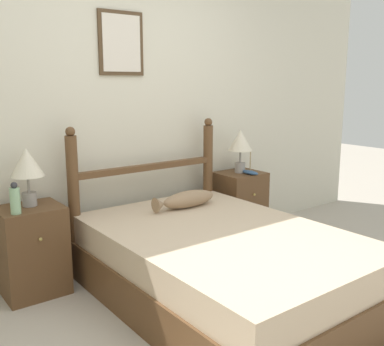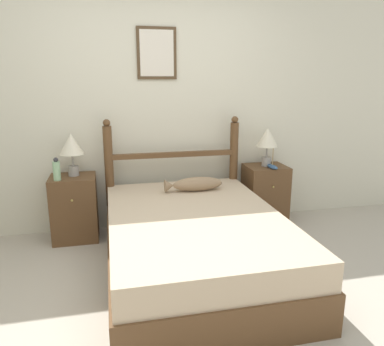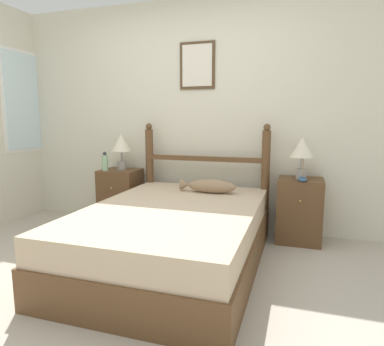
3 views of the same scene
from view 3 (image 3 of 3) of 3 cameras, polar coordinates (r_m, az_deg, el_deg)
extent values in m
plane|color=#B7AD9E|center=(2.70, -12.44, -18.63)|extent=(16.00, 16.00, 0.00)
cube|color=beige|center=(3.98, -0.35, 9.50)|extent=(6.40, 0.06, 2.55)
cube|color=#4C3823|center=(3.95, 0.89, 17.47)|extent=(0.40, 0.02, 0.51)
cube|color=silver|center=(3.94, 0.84, 17.49)|extent=(0.34, 0.01, 0.45)
cube|color=white|center=(4.98, -24.71, 10.65)|extent=(0.01, 1.05, 1.25)
cube|color=silver|center=(4.97, -24.64, 10.66)|extent=(0.01, 0.97, 1.17)
cube|color=brown|center=(3.00, -3.12, -12.29)|extent=(1.41, 2.04, 0.30)
cube|color=#CCB293|center=(2.92, -3.16, -7.61)|extent=(1.37, 2.00, 0.21)
cylinder|color=brown|center=(4.02, -7.03, -0.79)|extent=(0.09, 0.09, 1.12)
sphere|color=brown|center=(3.96, -7.20, 7.70)|extent=(0.07, 0.07, 0.07)
cylinder|color=brown|center=(3.67, 12.08, -1.85)|extent=(0.09, 0.09, 1.12)
sphere|color=brown|center=(3.61, 12.39, 7.44)|extent=(0.07, 0.07, 0.07)
cube|color=brown|center=(3.75, 2.11, 2.40)|extent=(1.32, 0.06, 0.05)
cube|color=brown|center=(4.17, -11.78, -3.87)|extent=(0.44, 0.38, 0.65)
sphere|color=tan|center=(3.97, -13.28, -2.47)|extent=(0.02, 0.02, 0.02)
cube|color=brown|center=(3.65, 17.46, -5.96)|extent=(0.44, 0.38, 0.65)
sphere|color=tan|center=(3.42, 17.55, -4.50)|extent=(0.02, 0.02, 0.02)
cylinder|color=gray|center=(4.12, -11.60, 1.27)|extent=(0.10, 0.10, 0.10)
cylinder|color=gray|center=(4.11, -11.65, 2.77)|extent=(0.02, 0.02, 0.12)
cone|color=beige|center=(4.09, -11.72, 4.98)|extent=(0.23, 0.23, 0.20)
cylinder|color=gray|center=(3.57, 17.70, -0.15)|extent=(0.10, 0.10, 0.10)
cylinder|color=gray|center=(3.56, 17.79, 1.57)|extent=(0.02, 0.02, 0.12)
cone|color=beige|center=(3.54, 17.91, 4.12)|extent=(0.23, 0.23, 0.20)
cylinder|color=#99C699|center=(4.06, -14.28, 1.63)|extent=(0.07, 0.07, 0.18)
sphere|color=#333338|center=(4.05, -14.34, 3.14)|extent=(0.04, 0.04, 0.04)
ellipsoid|color=#335684|center=(3.46, 17.94, -0.97)|extent=(0.08, 0.21, 0.04)
cylinder|color=#997F56|center=(3.44, 18.03, 0.82)|extent=(0.01, 0.01, 0.18)
ellipsoid|color=#997A5B|center=(3.41, 3.31, -2.20)|extent=(0.49, 0.15, 0.14)
cone|color=#997A5B|center=(3.48, -1.19, -1.93)|extent=(0.09, 0.12, 0.12)
camera|label=1|loc=(2.98, -65.69, 9.12)|focal=42.00mm
camera|label=2|loc=(1.70, -80.05, 13.19)|focal=35.00mm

